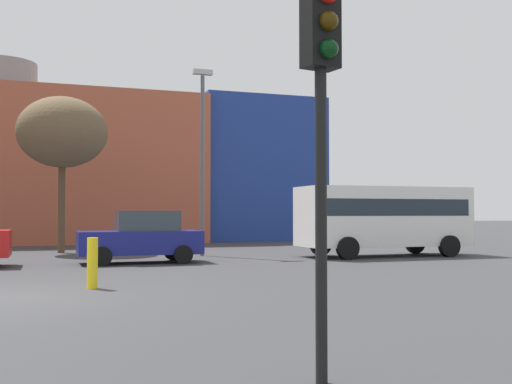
% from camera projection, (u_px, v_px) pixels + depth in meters
% --- Properties ---
extents(ground_plane, '(200.00, 200.00, 0.00)m').
position_uv_depth(ground_plane, '(1.00, 298.00, 12.29)').
color(ground_plane, '#38383A').
extents(building_backdrop, '(38.10, 10.03, 10.53)m').
position_uv_depth(building_backdrop, '(0.00, 167.00, 35.93)').
color(building_backdrop, '#B2563D').
rests_on(building_backdrop, ground_plane).
extents(parked_car_2, '(4.10, 2.01, 1.78)m').
position_uv_depth(parked_car_2, '(142.00, 237.00, 20.96)').
color(parked_car_2, navy).
rests_on(parked_car_2, ground_plane).
extents(white_bus, '(6.80, 2.62, 2.72)m').
position_uv_depth(white_bus, '(384.00, 215.00, 24.29)').
color(white_bus, white).
rests_on(white_bus, ground_plane).
extents(traffic_light_near_right, '(0.40, 0.39, 4.07)m').
position_uv_depth(traffic_light_near_right, '(322.00, 86.00, 6.22)').
color(traffic_light_near_right, black).
rests_on(traffic_light_near_right, ground_plane).
extents(bare_tree_0, '(3.82, 3.82, 6.72)m').
position_uv_depth(bare_tree_0, '(62.00, 133.00, 26.48)').
color(bare_tree_0, brown).
rests_on(bare_tree_0, ground_plane).
extents(bollard_yellow_0, '(0.24, 0.24, 1.15)m').
position_uv_depth(bollard_yellow_0, '(92.00, 263.00, 13.89)').
color(bollard_yellow_0, yellow).
rests_on(bollard_yellow_0, ground_plane).
extents(street_lamp, '(0.80, 0.24, 7.47)m').
position_uv_depth(street_lamp, '(202.00, 149.00, 24.58)').
color(street_lamp, '#59595E').
rests_on(street_lamp, ground_plane).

